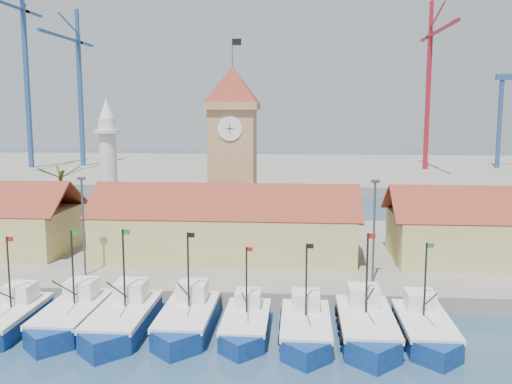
{
  "coord_description": "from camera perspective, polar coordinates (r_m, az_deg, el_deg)",
  "views": [
    {
      "loc": [
        7.54,
        -37.22,
        16.5
      ],
      "look_at": [
        3.23,
        18.0,
        8.48
      ],
      "focal_mm": 40.0,
      "sensor_mm": 36.0,
      "label": 1
    }
  ],
  "objects": [
    {
      "name": "ground",
      "position": [
        41.41,
        -6.64,
        -15.31
      ],
      "size": [
        400.0,
        400.0,
        0.0
      ],
      "primitive_type": "plane",
      "color": "navy",
      "rests_on": "ground"
    },
    {
      "name": "quay",
      "position": [
        63.67,
        -2.49,
        -6.1
      ],
      "size": [
        140.0,
        32.0,
        1.5
      ],
      "primitive_type": "cube",
      "color": "gray",
      "rests_on": "ground"
    },
    {
      "name": "terminal",
      "position": [
        148.23,
        1.53,
        2.23
      ],
      "size": [
        240.0,
        80.0,
        2.0
      ],
      "primitive_type": "cube",
      "color": "gray",
      "rests_on": "ground"
    },
    {
      "name": "boat_2",
      "position": [
        47.64,
        -23.75,
        -11.76
      ],
      "size": [
        3.62,
        9.91,
        7.49
      ],
      "color": "navy",
      "rests_on": "ground"
    },
    {
      "name": "boat_3",
      "position": [
        46.42,
        -18.1,
        -11.94
      ],
      "size": [
        3.79,
        10.39,
        7.86
      ],
      "color": "navy",
      "rests_on": "ground"
    },
    {
      "name": "boat_4",
      "position": [
        44.67,
        -13.3,
        -12.52
      ],
      "size": [
        3.92,
        10.73,
        8.12
      ],
      "color": "navy",
      "rests_on": "ground"
    },
    {
      "name": "boat_5",
      "position": [
        44.03,
        -6.96,
        -12.71
      ],
      "size": [
        3.78,
        10.35,
        7.83
      ],
      "color": "navy",
      "rests_on": "ground"
    },
    {
      "name": "boat_6",
      "position": [
        43.11,
        -1.05,
        -13.26
      ],
      "size": [
        3.31,
        9.07,
        6.87
      ],
      "color": "navy",
      "rests_on": "ground"
    },
    {
      "name": "boat_7",
      "position": [
        42.3,
        5.0,
        -13.64
      ],
      "size": [
        3.56,
        9.74,
        7.37
      ],
      "color": "navy",
      "rests_on": "ground"
    },
    {
      "name": "boat_8",
      "position": [
        42.98,
        11.03,
        -13.29
      ],
      "size": [
        3.92,
        10.74,
        8.13
      ],
      "color": "navy",
      "rests_on": "ground"
    },
    {
      "name": "boat_9",
      "position": [
        43.84,
        16.62,
        -13.15
      ],
      "size": [
        3.59,
        9.83,
        7.44
      ],
      "color": "navy",
      "rests_on": "ground"
    },
    {
      "name": "hall_center",
      "position": [
        59.06,
        -2.98,
        -4.01
      ],
      "size": [
        27.04,
        10.13,
        7.61
      ],
      "color": "#CFBF71",
      "rests_on": "quay"
    },
    {
      "name": "clock_tower",
      "position": [
        63.83,
        -2.34,
        4.15
      ],
      "size": [
        5.8,
        5.8,
        22.7
      ],
      "color": "tan",
      "rests_on": "quay"
    },
    {
      "name": "minaret",
      "position": [
        69.34,
        -14.54,
        2.37
      ],
      "size": [
        3.0,
        3.0,
        16.3
      ],
      "color": "silver",
      "rests_on": "quay"
    },
    {
      "name": "palm_tree",
      "position": [
        69.72,
        -18.86,
        -0.67
      ],
      "size": [
        5.6,
        5.03,
        8.39
      ],
      "color": "brown",
      "rests_on": "quay"
    },
    {
      "name": "lamp_posts",
      "position": [
        50.72,
        -3.61,
        -3.18
      ],
      "size": [
        80.7,
        0.25,
        9.03
      ],
      "color": "#3F3F44",
      "rests_on": "quay"
    },
    {
      "name": "crane_blue_far",
      "position": [
        153.82,
        -22.34,
        11.99
      ],
      "size": [
        1.0,
        36.27,
        46.68
      ],
      "color": "#294C7E",
      "rests_on": "terminal"
    },
    {
      "name": "crane_blue_near",
      "position": [
        154.85,
        -17.42,
        10.64
      ],
      "size": [
        1.0,
        32.31,
        39.71
      ],
      "color": "#294C7E",
      "rests_on": "terminal"
    },
    {
      "name": "crane_red_right",
      "position": [
        143.92,
        17.05,
        11.01
      ],
      "size": [
        1.0,
        34.92,
        39.97
      ],
      "color": "maroon",
      "rests_on": "terminal"
    }
  ]
}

